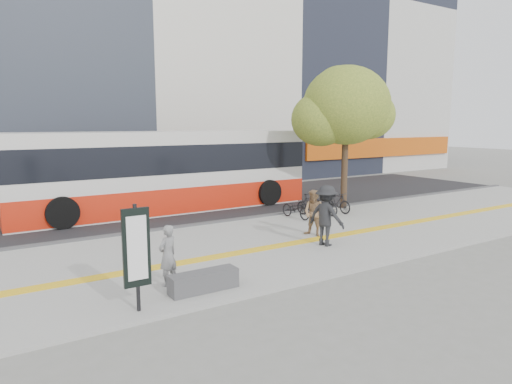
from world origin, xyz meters
TOP-DOWN VIEW (x-y plane):
  - ground at (0.00, 0.00)m, footprint 120.00×120.00m
  - sidewalk at (0.00, 1.50)m, footprint 40.00×7.00m
  - tactile_strip at (0.00, 1.00)m, footprint 40.00×0.45m
  - street at (0.00, 9.00)m, footprint 40.00×8.00m
  - curb at (0.00, 5.00)m, footprint 40.00×0.25m
  - bench at (-2.60, -1.20)m, footprint 1.60×0.45m
  - signboard at (-4.20, -1.51)m, footprint 0.55×0.10m
  - street_tree at (7.18, 4.82)m, footprint 4.40×3.80m
  - bus at (0.32, 8.50)m, footprint 12.86×3.05m
  - bicycle_row at (5.04, 4.00)m, footprint 2.80×1.59m
  - seated_woman at (-3.13, -0.41)m, footprint 0.62×0.52m
  - pedestrian_tan at (2.77, 1.42)m, footprint 0.83×0.92m
  - pedestrian_dark at (2.32, 0.28)m, footprint 1.01×1.36m

SIDE VIEW (x-z plane):
  - ground at x=0.00m, z-range 0.00..0.00m
  - street at x=0.00m, z-range 0.00..0.06m
  - sidewalk at x=0.00m, z-range 0.00..0.08m
  - curb at x=0.00m, z-range 0.00..0.14m
  - tactile_strip at x=0.00m, z-range 0.08..0.09m
  - bench at x=-2.60m, z-range 0.08..0.53m
  - bicycle_row at x=5.04m, z-range 0.06..0.96m
  - seated_woman at x=-3.13m, z-range 0.08..1.52m
  - pedestrian_tan at x=2.77m, z-range 0.08..1.64m
  - pedestrian_dark at x=2.32m, z-range 0.08..1.96m
  - signboard at x=-4.20m, z-range 0.27..2.47m
  - bus at x=0.32m, z-range -0.04..3.38m
  - street_tree at x=7.18m, z-range 1.36..7.67m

